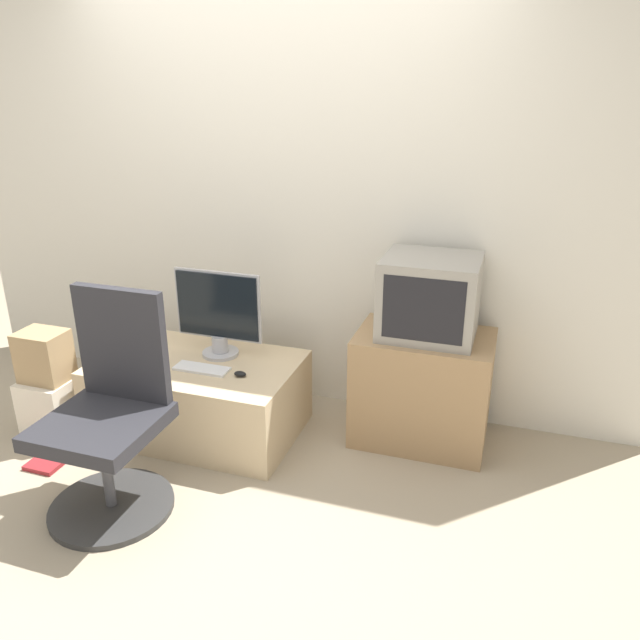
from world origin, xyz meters
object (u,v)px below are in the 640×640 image
object	(u,v)px
crt_tv	(430,297)
office_chair	(110,422)
mouse	(240,374)
book	(44,465)
cardboard_box_lower	(53,407)
main_monitor	(218,314)
keyboard	(202,369)

from	to	relation	value
crt_tv	office_chair	size ratio (longest dim) A/B	0.48
crt_tv	office_chair	world-z (taller)	crt_tv
mouse	crt_tv	size ratio (longest dim) A/B	0.14
crt_tv	book	xyz separation A→B (m)	(-1.83, -0.94, -0.83)
cardboard_box_lower	mouse	bearing A→B (deg)	11.91
main_monitor	book	xyz separation A→B (m)	(-0.69, -0.74, -0.67)
crt_tv	office_chair	distance (m)	1.70
keyboard	mouse	bearing A→B (deg)	-1.56
main_monitor	keyboard	world-z (taller)	main_monitor
keyboard	mouse	size ratio (longest dim) A/B	4.49
main_monitor	office_chair	world-z (taller)	office_chair
office_chair	cardboard_box_lower	bearing A→B (deg)	150.49
main_monitor	crt_tv	distance (m)	1.17
keyboard	office_chair	distance (m)	0.64
keyboard	crt_tv	world-z (taller)	crt_tv
book	cardboard_box_lower	bearing A→B (deg)	117.50
mouse	cardboard_box_lower	distance (m)	1.13
main_monitor	cardboard_box_lower	distance (m)	1.08
main_monitor	crt_tv	bearing A→B (deg)	9.97
mouse	book	distance (m)	1.14
crt_tv	keyboard	bearing A→B (deg)	-160.14
keyboard	book	xyz separation A→B (m)	(-0.69, -0.52, -0.43)
mouse	cardboard_box_lower	world-z (taller)	mouse
crt_tv	book	bearing A→B (deg)	-152.95
keyboard	book	distance (m)	0.96
mouse	office_chair	size ratio (longest dim) A/B	0.07
mouse	crt_tv	distance (m)	1.08
cardboard_box_lower	book	bearing A→B (deg)	-62.50
mouse	book	bearing A→B (deg)	-150.71
crt_tv	cardboard_box_lower	world-z (taller)	crt_tv
main_monitor	book	size ratio (longest dim) A/B	2.89
main_monitor	office_chair	xyz separation A→B (m)	(-0.14, -0.84, -0.25)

